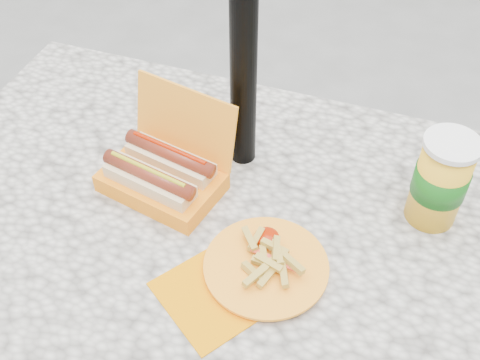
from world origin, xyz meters
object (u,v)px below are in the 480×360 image
(umbrella_pole, at_px, (244,0))
(hotdog_box, at_px, (163,172))
(soda_cup, at_px, (440,181))
(fries_plate, at_px, (262,267))

(umbrella_pole, bearing_deg, hotdog_box, -130.55)
(umbrella_pole, bearing_deg, soda_cup, -5.72)
(fries_plate, xyz_separation_m, soda_cup, (0.25, 0.22, 0.08))
(fries_plate, relative_size, soda_cup, 1.62)
(hotdog_box, xyz_separation_m, soda_cup, (0.49, 0.10, 0.05))
(soda_cup, bearing_deg, hotdog_box, -168.99)
(umbrella_pole, bearing_deg, fries_plate, -64.53)
(hotdog_box, bearing_deg, umbrella_pole, 61.42)
(umbrella_pole, height_order, soda_cup, umbrella_pole)
(umbrella_pole, distance_m, fries_plate, 0.45)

